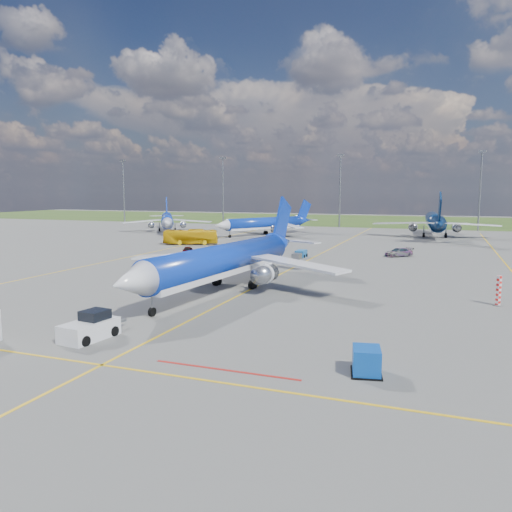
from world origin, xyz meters
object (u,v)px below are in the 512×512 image
(uld_container, at_px, (367,361))
(service_car_b, at_px, (219,259))
(pushback_tug, at_px, (91,328))
(apron_bus, at_px, (191,237))
(baggage_tug_c, at_px, (300,255))
(service_car_c, at_px, (399,252))
(bg_jet_nw, at_px, (167,232))
(main_airliner, at_px, (224,291))
(service_car_a, at_px, (187,251))
(warning_post, at_px, (499,291))
(bg_jet_n, at_px, (434,236))
(bg_jet_nnw, at_px, (264,235))

(uld_container, xyz_separation_m, service_car_b, (-28.40, 39.70, -0.09))
(pushback_tug, bearing_deg, apron_bus, 118.28)
(baggage_tug_c, bearing_deg, service_car_c, 25.04)
(bg_jet_nw, xyz_separation_m, pushback_tug, (46.57, -90.23, 0.86))
(main_airliner, height_order, service_car_c, main_airliner)
(main_airliner, relative_size, service_car_c, 7.61)
(service_car_a, distance_m, service_car_b, 13.31)
(bg_jet_nw, height_order, service_car_a, bg_jet_nw)
(service_car_b, height_order, baggage_tug_c, service_car_b)
(warning_post, height_order, service_car_a, warning_post)
(warning_post, height_order, service_car_b, warning_post)
(bg_jet_nw, xyz_separation_m, baggage_tug_c, (49.03, -39.31, 0.56))
(main_airliner, relative_size, uld_container, 18.63)
(bg_jet_n, xyz_separation_m, service_car_b, (-30.51, -62.42, 0.75))
(bg_jet_n, bearing_deg, bg_jet_nnw, 12.60)
(bg_jet_n, distance_m, pushback_tug, 104.56)
(bg_jet_n, relative_size, baggage_tug_c, 7.75)
(baggage_tug_c, bearing_deg, service_car_b, -131.90)
(uld_container, bearing_deg, bg_jet_nnw, 102.26)
(service_car_c, distance_m, baggage_tug_c, 17.45)
(warning_post, xyz_separation_m, bg_jet_n, (-7.43, 78.61, -1.50))
(main_airliner, relative_size, service_car_b, 7.26)
(main_airliner, bearing_deg, baggage_tug_c, 94.72)
(service_car_a, distance_m, baggage_tug_c, 20.22)
(apron_bus, bearing_deg, baggage_tug_c, -137.78)
(bg_jet_n, height_order, service_car_b, bg_jet_n)
(warning_post, distance_m, bg_jet_nnw, 82.29)
(main_airliner, height_order, service_car_b, main_airliner)
(service_car_c, bearing_deg, bg_jet_nnw, -171.83)
(warning_post, relative_size, uld_container, 1.43)
(main_airliner, xyz_separation_m, service_car_a, (-19.55, 27.58, 0.70))
(warning_post, xyz_separation_m, service_car_b, (-37.94, 16.19, -0.75))
(bg_jet_nw, relative_size, service_car_c, 6.81)
(uld_container, bearing_deg, bg_jet_n, 77.75)
(service_car_c, bearing_deg, pushback_tug, -57.96)
(bg_jet_nnw, height_order, bg_jet_n, bg_jet_n)
(uld_container, bearing_deg, warning_post, 56.86)
(service_car_a, relative_size, service_car_b, 0.77)
(pushback_tug, height_order, baggage_tug_c, pushback_tug)
(main_airliner, bearing_deg, bg_jet_nw, 130.46)
(pushback_tug, xyz_separation_m, baggage_tug_c, (2.47, 50.92, -0.30))
(apron_bus, distance_m, service_car_c, 43.59)
(uld_container, distance_m, apron_bus, 78.83)
(warning_post, xyz_separation_m, main_airliner, (-28.58, -2.84, -1.50))
(apron_bus, relative_size, service_car_a, 2.79)
(warning_post, xyz_separation_m, baggage_tug_c, (-28.12, 27.58, -0.94))
(warning_post, distance_m, bg_jet_n, 78.97)
(warning_post, bearing_deg, main_airliner, -174.33)
(bg_jet_n, bearing_deg, main_airliner, 71.63)
(bg_jet_n, relative_size, service_car_c, 8.05)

